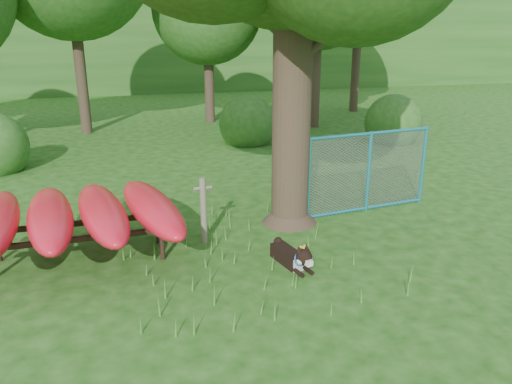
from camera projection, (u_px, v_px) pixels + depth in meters
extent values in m
plane|color=#16430D|center=(264.00, 286.00, 7.02)|extent=(80.00, 80.00, 0.00)
cylinder|color=#32261B|center=(292.00, 78.00, 8.52)|extent=(0.71, 0.71, 5.30)
cone|color=#32261B|center=(289.00, 209.00, 9.27)|extent=(1.07, 1.07, 0.53)
cylinder|color=#32261B|center=(330.00, 32.00, 8.41)|extent=(1.49, 0.63, 1.13)
cylinder|color=#32261B|center=(260.00, 5.00, 8.24)|extent=(1.14, 0.82, 1.08)
cylinder|color=#605948|center=(204.00, 211.00, 8.28)|extent=(0.12, 0.12, 1.14)
cylinder|color=#605948|center=(203.00, 188.00, 8.16)|extent=(0.31, 0.10, 0.06)
cylinder|color=black|center=(162.00, 245.00, 7.78)|extent=(0.08, 0.08, 0.47)
cylinder|color=black|center=(158.00, 230.00, 8.38)|extent=(0.08, 0.08, 0.47)
cube|color=black|center=(78.00, 239.00, 7.37)|extent=(2.83, 0.16, 0.08)
cube|color=black|center=(79.00, 223.00, 7.97)|extent=(2.83, 0.16, 0.08)
ellipsoid|color=red|center=(50.00, 217.00, 7.48)|extent=(1.03, 2.89, 0.45)
ellipsoid|color=red|center=(102.00, 212.00, 7.69)|extent=(1.13, 2.90, 0.45)
ellipsoid|color=red|center=(152.00, 208.00, 7.89)|extent=(1.22, 2.90, 0.45)
cube|color=black|center=(287.00, 256.00, 7.70)|extent=(0.39, 0.69, 0.22)
cube|color=silver|center=(297.00, 264.00, 7.47)|extent=(0.23, 0.18, 0.21)
sphere|color=black|center=(304.00, 257.00, 7.27)|extent=(0.24, 0.24, 0.24)
cube|color=silver|center=(308.00, 262.00, 7.19)|extent=(0.12, 0.15, 0.08)
sphere|color=silver|center=(300.00, 261.00, 7.24)|extent=(0.11, 0.11, 0.11)
sphere|color=silver|center=(309.00, 259.00, 7.30)|extent=(0.11, 0.11, 0.11)
cone|color=black|center=(299.00, 249.00, 7.23)|extent=(0.09, 0.10, 0.12)
cone|color=black|center=(306.00, 247.00, 7.29)|extent=(0.12, 0.13, 0.12)
cylinder|color=black|center=(298.00, 272.00, 7.33)|extent=(0.13, 0.29, 0.07)
cylinder|color=black|center=(307.00, 269.00, 7.41)|extent=(0.13, 0.29, 0.07)
sphere|color=black|center=(278.00, 242.00, 7.99)|extent=(0.15, 0.15, 0.15)
torus|color=blue|center=(301.00, 259.00, 7.35)|extent=(0.24, 0.12, 0.23)
cylinder|color=teal|center=(309.00, 179.00, 9.22)|extent=(0.08, 0.08, 1.59)
cylinder|color=teal|center=(369.00, 172.00, 9.71)|extent=(0.08, 0.08, 1.59)
cylinder|color=teal|center=(423.00, 165.00, 10.19)|extent=(0.08, 0.08, 1.59)
cylinder|color=teal|center=(371.00, 133.00, 9.47)|extent=(2.63, 0.42, 0.06)
cylinder|color=teal|center=(366.00, 208.00, 9.94)|extent=(2.63, 0.42, 0.06)
plane|color=gray|center=(369.00, 172.00, 9.71)|extent=(2.62, 0.36, 2.65)
cylinder|color=#44812A|center=(302.00, 253.00, 7.83)|extent=(0.02, 0.02, 0.20)
sphere|color=yellow|center=(302.00, 247.00, 7.80)|extent=(0.04, 0.04, 0.04)
sphere|color=yellow|center=(305.00, 246.00, 7.81)|extent=(0.04, 0.04, 0.04)
sphere|color=yellow|center=(300.00, 247.00, 7.83)|extent=(0.04, 0.04, 0.04)
sphere|color=yellow|center=(304.00, 248.00, 7.77)|extent=(0.04, 0.04, 0.04)
sphere|color=yellow|center=(301.00, 247.00, 7.77)|extent=(0.04, 0.04, 0.04)
cylinder|color=#32261B|center=(79.00, 54.00, 16.48)|extent=(0.36, 0.36, 5.25)
cylinder|color=#32261B|center=(209.00, 71.00, 18.72)|extent=(0.36, 0.36, 3.85)
sphere|color=#23531B|center=(207.00, 8.00, 18.03)|extent=(4.00, 4.00, 4.00)
cylinder|color=#32261B|center=(316.00, 60.00, 17.59)|extent=(0.36, 0.36, 4.76)
cylinder|color=#32261B|center=(357.00, 53.00, 21.05)|extent=(0.36, 0.36, 4.90)
sphere|color=#23531B|center=(392.00, 142.00, 15.95)|extent=(1.80, 1.80, 1.80)
sphere|color=#23531B|center=(248.00, 143.00, 15.77)|extent=(1.80, 1.80, 1.80)
cube|color=#23531B|center=(145.00, 35.00, 31.78)|extent=(80.00, 12.00, 6.00)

